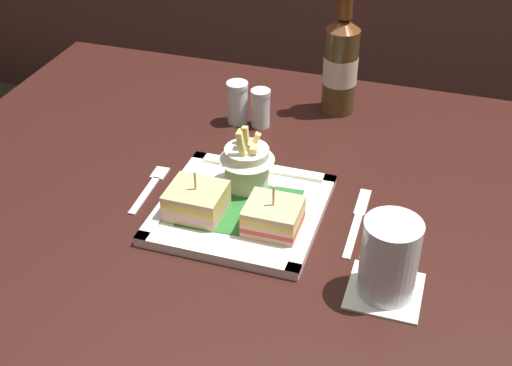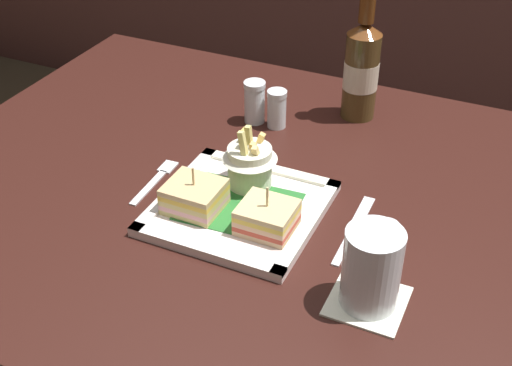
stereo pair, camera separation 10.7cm
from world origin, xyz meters
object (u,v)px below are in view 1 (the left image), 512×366
square_plate (241,210)px  fork (151,186)px  dining_table (269,244)px  beer_bottle (341,63)px  knife (358,219)px  fries_cup (247,160)px  salt_shaker (238,105)px  spoon (388,220)px  water_glass (389,263)px  sandwich_half_left (196,201)px  sandwich_half_right (273,216)px  pepper_shaker (261,110)px

square_plate → fork: bearing=172.1°
dining_table → square_plate: 0.13m
beer_bottle → fork: bearing=-124.1°
beer_bottle → knife: beer_bottle is taller
square_plate → fork: square_plate is taller
fries_cup → salt_shaker: fries_cup is taller
fries_cup → spoon: 0.24m
dining_table → beer_bottle: (0.04, 0.31, 0.21)m
square_plate → water_glass: water_glass is taller
dining_table → sandwich_half_left: 0.19m
sandwich_half_right → spoon: 0.18m
salt_shaker → pepper_shaker: salt_shaker is taller
salt_shaker → square_plate: bearing=-70.0°
fries_cup → knife: 0.20m
square_plate → pepper_shaker: size_ratio=3.38×
sandwich_half_right → fork: bearing=166.5°
sandwich_half_left → pepper_shaker: sandwich_half_left is taller
fries_cup → square_plate: bearing=-80.2°
beer_bottle → fries_cup: bearing=-105.0°
pepper_shaker → knife: bearing=-45.2°
square_plate → salt_shaker: (-0.10, 0.27, 0.03)m
sandwich_half_right → pepper_shaker: (-0.11, 0.30, 0.00)m
square_plate → knife: 0.18m
knife → sandwich_half_left: bearing=-163.5°
sandwich_half_left → pepper_shaker: size_ratio=1.15×
dining_table → sandwich_half_left: (-0.09, -0.09, 0.14)m
water_glass → salt_shaker: 0.51m
square_plate → salt_shaker: salt_shaker is taller
beer_bottle → fork: 0.44m
fries_cup → salt_shaker: 0.23m
beer_bottle → salt_shaker: bearing=-148.7°
dining_table → spoon: size_ratio=9.26×
square_plate → fries_cup: (-0.01, 0.06, 0.05)m
fork → water_glass: bearing=-17.9°
sandwich_half_left → knife: (0.24, 0.07, -0.03)m
sandwich_half_right → square_plate: bearing=152.6°
square_plate → sandwich_half_right: size_ratio=3.08×
water_glass → sandwich_half_right: bearing=157.0°
water_glass → dining_table: bearing=141.3°
fries_cup → fork: bearing=-165.5°
sandwich_half_left → fork: sandwich_half_left is taller
fork → salt_shaker: (0.07, 0.25, 0.03)m
fries_cup → pepper_shaker: (-0.04, 0.21, -0.03)m
dining_table → fork: bearing=-168.7°
pepper_shaker → salt_shaker: bearing=-180.0°
water_glass → salt_shaker: bearing=131.9°
sandwich_half_right → beer_bottle: 0.41m
sandwich_half_left → spoon: sandwich_half_left is taller
dining_table → pepper_shaker: size_ratio=16.73×
fork → salt_shaker: bearing=75.0°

